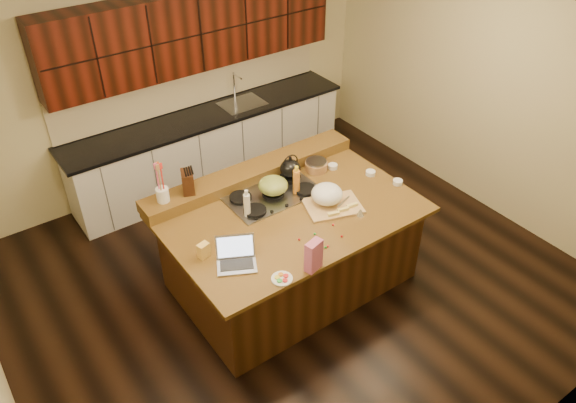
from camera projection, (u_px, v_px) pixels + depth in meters
room at (291, 173)px, 5.11m from camera, size 5.52×5.02×2.72m
island at (291, 247)px, 5.63m from camera, size 2.40×1.60×0.92m
back_ledge at (251, 173)px, 5.78m from camera, size 2.40×0.30×0.12m
cooktop at (273, 195)px, 5.55m from camera, size 0.92×0.52×0.05m
back_counter at (205, 109)px, 6.92m from camera, size 3.70×0.66×2.40m
kettle at (290, 169)px, 5.70m from camera, size 0.28×0.28×0.19m
green_bowl at (273, 185)px, 5.48m from camera, size 0.34×0.34×0.16m
laptop at (236, 257)px, 4.74m from camera, size 0.42×0.39×0.23m
oil_bottle at (296, 182)px, 5.51m from camera, size 0.08×0.08×0.27m
vinegar_bottle at (247, 206)px, 5.22m from camera, size 0.08×0.08×0.25m
wooden_tray at (328, 197)px, 5.38m from camera, size 0.62×0.53×0.21m
ramekin_a at (398, 182)px, 5.71m from camera, size 0.13×0.13×0.04m
ramekin_b at (371, 173)px, 5.85m from camera, size 0.11×0.11×0.04m
ramekin_c at (333, 166)px, 5.95m from camera, size 0.11×0.11×0.04m
strainer_bowl at (316, 166)px, 5.91m from camera, size 0.29×0.29×0.09m
kitchen_timer at (360, 212)px, 5.29m from camera, size 0.10×0.10×0.07m
pink_bag at (314, 256)px, 4.63m from camera, size 0.17×0.12×0.29m
candy_plate at (282, 279)px, 4.61m from camera, size 0.22×0.22×0.01m
package_box at (204, 250)px, 4.80m from camera, size 0.11×0.09×0.14m
utensil_crock at (163, 195)px, 5.25m from camera, size 0.16×0.16×0.14m
knife_block at (188, 182)px, 5.35m from camera, size 0.17×0.21×0.22m
gumdrop_0 at (328, 246)px, 4.93m from camera, size 0.02×0.02×0.02m
gumdrop_1 at (310, 244)px, 4.95m from camera, size 0.02×0.02×0.02m
gumdrop_2 at (299, 239)px, 5.01m from camera, size 0.02×0.02×0.02m
gumdrop_3 at (315, 234)px, 5.07m from camera, size 0.02×0.02×0.02m
gumdrop_4 at (322, 246)px, 4.93m from camera, size 0.02×0.02×0.02m
gumdrop_5 at (321, 242)px, 4.98m from camera, size 0.02×0.02×0.02m
gumdrop_6 at (333, 225)px, 5.17m from camera, size 0.02×0.02×0.02m
gumdrop_7 at (316, 240)px, 5.00m from camera, size 0.02×0.02×0.02m
gumdrop_8 at (342, 236)px, 5.04m from camera, size 0.02×0.02×0.02m
gumdrop_9 at (326, 247)px, 4.92m from camera, size 0.02×0.02×0.02m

